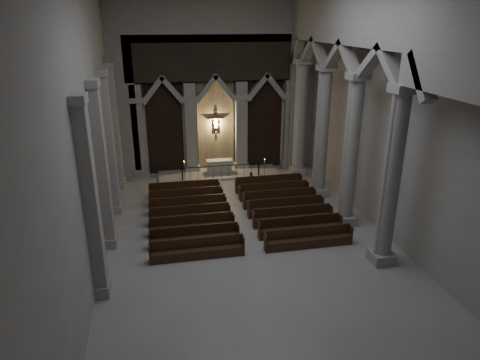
% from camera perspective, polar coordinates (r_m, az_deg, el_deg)
% --- Properties ---
extents(room, '(24.00, 24.10, 12.00)m').
position_cam_1_polar(room, '(18.60, 1.79, 11.97)').
color(room, '#9C9993').
rests_on(room, ground).
extents(sanctuary_wall, '(14.00, 0.77, 12.00)m').
position_cam_1_polar(sanctuary_wall, '(29.98, -3.32, 13.32)').
color(sanctuary_wall, '#9E9B94').
rests_on(sanctuary_wall, ground).
extents(right_arcade, '(1.00, 24.00, 12.00)m').
position_cam_1_polar(right_arcade, '(21.69, 15.66, 13.07)').
color(right_arcade, '#9E9B94').
rests_on(right_arcade, ground).
extents(left_pilasters, '(0.60, 13.00, 8.03)m').
position_cam_1_polar(left_pilasters, '(22.52, -17.42, 2.91)').
color(left_pilasters, '#9E9B94').
rests_on(left_pilasters, ground).
extents(sanctuary_step, '(8.50, 2.60, 0.15)m').
position_cam_1_polar(sanctuary_step, '(30.61, -2.82, 0.87)').
color(sanctuary_step, '#9E9B94').
rests_on(sanctuary_step, ground).
extents(altar, '(1.82, 0.73, 0.93)m').
position_cam_1_polar(altar, '(30.48, -2.77, 1.86)').
color(altar, '#B8B2A2').
rests_on(altar, sanctuary_step).
extents(altar_rail, '(5.41, 0.09, 1.06)m').
position_cam_1_polar(altar_rail, '(29.41, -2.53, 1.34)').
color(altar_rail, black).
rests_on(altar_rail, ground).
extents(candle_stand_left, '(0.27, 0.27, 1.61)m').
position_cam_1_polar(candle_stand_left, '(28.97, -7.37, 0.32)').
color(candle_stand_left, olive).
rests_on(candle_stand_left, ground).
extents(candle_stand_right, '(0.24, 0.24, 1.43)m').
position_cam_1_polar(candle_stand_right, '(29.71, 3.25, 0.88)').
color(candle_stand_right, olive).
rests_on(candle_stand_right, ground).
extents(pews, '(9.78, 7.99, 0.98)m').
position_cam_1_polar(pews, '(23.79, -0.15, -4.46)').
color(pews, black).
rests_on(pews, ground).
extents(worshipper, '(0.42, 0.28, 1.15)m').
position_cam_1_polar(worshipper, '(27.82, 1.53, -0.08)').
color(worshipper, black).
rests_on(worshipper, ground).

